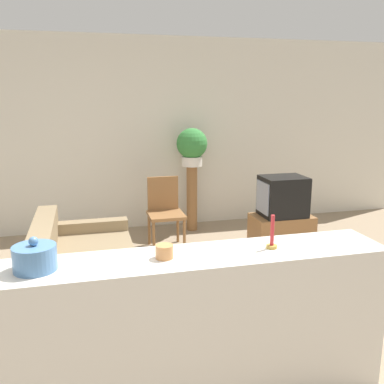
{
  "coord_description": "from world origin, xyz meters",
  "views": [
    {
      "loc": [
        -0.47,
        -2.66,
        1.91
      ],
      "look_at": [
        0.66,
        1.83,
        0.85
      ],
      "focal_mm": 40.0,
      "sensor_mm": 36.0,
      "label": 1
    }
  ],
  "objects_px": {
    "couch": "(82,272)",
    "decorative_bowl": "(35,258)",
    "television": "(282,196)",
    "potted_plant": "(192,146)",
    "wooden_chair": "(165,209)"
  },
  "relations": [
    {
      "from": "decorative_bowl",
      "to": "television",
      "type": "bearing_deg",
      "value": 41.24
    },
    {
      "from": "television",
      "to": "decorative_bowl",
      "type": "relative_size",
      "value": 2.27
    },
    {
      "from": "couch",
      "to": "decorative_bowl",
      "type": "relative_size",
      "value": 7.03
    },
    {
      "from": "potted_plant",
      "to": "couch",
      "type": "bearing_deg",
      "value": -130.55
    },
    {
      "from": "television",
      "to": "potted_plant",
      "type": "distance_m",
      "value": 1.49
    },
    {
      "from": "television",
      "to": "potted_plant",
      "type": "bearing_deg",
      "value": 128.02
    },
    {
      "from": "wooden_chair",
      "to": "potted_plant",
      "type": "relative_size",
      "value": 1.68
    },
    {
      "from": "television",
      "to": "potted_plant",
      "type": "relative_size",
      "value": 1.02
    },
    {
      "from": "television",
      "to": "potted_plant",
      "type": "xyz_separation_m",
      "value": [
        -0.86,
        1.1,
        0.52
      ]
    },
    {
      "from": "television",
      "to": "couch",
      "type": "bearing_deg",
      "value": -163.8
    },
    {
      "from": "television",
      "to": "wooden_chair",
      "type": "bearing_deg",
      "value": 159.26
    },
    {
      "from": "couch",
      "to": "television",
      "type": "height_order",
      "value": "television"
    },
    {
      "from": "couch",
      "to": "wooden_chair",
      "type": "bearing_deg",
      "value": 49.47
    },
    {
      "from": "couch",
      "to": "television",
      "type": "relative_size",
      "value": 3.1
    },
    {
      "from": "couch",
      "to": "decorative_bowl",
      "type": "xyz_separation_m",
      "value": [
        -0.21,
        -1.59,
        0.77
      ]
    }
  ]
}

